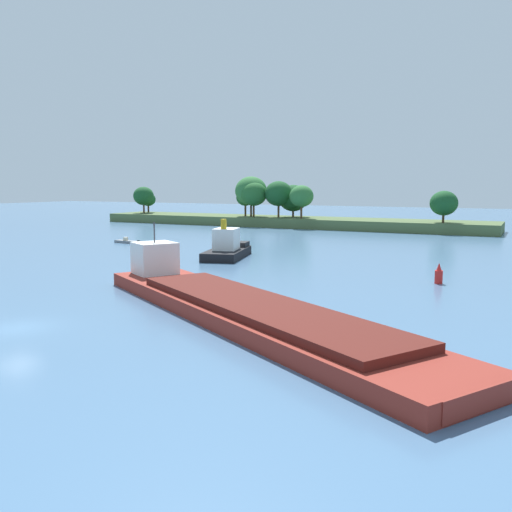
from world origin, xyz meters
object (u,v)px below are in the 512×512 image
(cargo_barge, at_px, (238,306))
(channel_buoy_red, at_px, (439,275))
(fishing_skiff, at_px, (127,242))
(tugboat, at_px, (227,248))

(cargo_barge, bearing_deg, channel_buoy_red, 63.22)
(fishing_skiff, height_order, cargo_barge, cargo_barge)
(fishing_skiff, height_order, tugboat, tugboat)
(tugboat, bearing_deg, channel_buoy_red, -14.55)
(cargo_barge, distance_m, tugboat, 30.93)
(cargo_barge, xyz_separation_m, tugboat, (-16.12, 26.40, 0.36))
(fishing_skiff, xyz_separation_m, cargo_barge, (38.23, -33.95, 0.63))
(cargo_barge, xyz_separation_m, channel_buoy_red, (9.91, 19.64, -0.04))
(cargo_barge, distance_m, channel_buoy_red, 22.00)
(fishing_skiff, relative_size, cargo_barge, 0.14)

